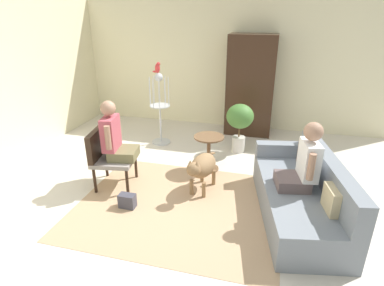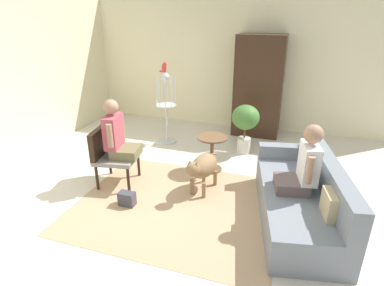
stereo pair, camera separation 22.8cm
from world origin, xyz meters
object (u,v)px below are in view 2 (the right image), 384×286
at_px(potted_plant, 245,121).
at_px(handbag, 127,199).
at_px(couch, 301,199).
at_px(armoire_cabinet, 258,87).
at_px(round_end_table, 212,150).
at_px(bird_cage_stand, 166,109).
at_px(parrot, 164,67).
at_px(person_on_armchair, 117,134).
at_px(armchair, 109,151).
at_px(person_on_couch, 304,165).
at_px(dog, 203,167).

distance_m(potted_plant, handbag, 2.59).
relative_size(couch, armoire_cabinet, 1.05).
distance_m(potted_plant, armoire_cabinet, 1.14).
relative_size(round_end_table, handbag, 2.69).
height_order(couch, handbag, couch).
distance_m(round_end_table, bird_cage_stand, 1.50).
relative_size(round_end_table, parrot, 2.98).
bearing_deg(person_on_armchair, bird_cage_stand, 88.52).
bearing_deg(armchair, parrot, 84.34).
xyz_separation_m(person_on_armchair, potted_plant, (1.59, 1.71, -0.18)).
bearing_deg(person_on_armchair, person_on_couch, -3.16).
bearing_deg(couch, round_end_table, 145.97).
xyz_separation_m(couch, person_on_armchair, (-2.61, 0.11, 0.50)).
height_order(armchair, potted_plant, potted_plant).
bearing_deg(armoire_cabinet, potted_plant, -93.57).
height_order(person_on_couch, potted_plant, person_on_couch).
xyz_separation_m(couch, handbag, (-2.22, -0.41, -0.19)).
relative_size(bird_cage_stand, parrot, 6.98).
relative_size(parrot, armoire_cabinet, 0.10).
xyz_separation_m(person_on_armchair, round_end_table, (1.20, 0.84, -0.44)).
height_order(person_on_couch, handbag, person_on_couch).
height_order(round_end_table, parrot, parrot).
bearing_deg(couch, potted_plant, 119.27).
distance_m(person_on_armchair, bird_cage_stand, 1.74).
bearing_deg(person_on_couch, dog, 167.43).
bearing_deg(parrot, person_on_armchair, -91.03).
relative_size(person_on_couch, armoire_cabinet, 0.41).
xyz_separation_m(person_on_armchair, armoire_cabinet, (1.66, 2.77, 0.22)).
bearing_deg(round_end_table, handbag, -121.02).
distance_m(armchair, parrot, 2.02).
distance_m(couch, person_on_couch, 0.48).
relative_size(person_on_armchair, dog, 0.97).
bearing_deg(bird_cage_stand, dog, -52.64).
height_order(bird_cage_stand, parrot, parrot).
bearing_deg(person_on_couch, potted_plant, 118.11).
bearing_deg(handbag, dog, 37.85).
bearing_deg(armoire_cabinet, handbag, -111.08).
height_order(couch, armchair, armchair).
height_order(armchair, armoire_cabinet, armoire_cabinet).
xyz_separation_m(couch, person_on_couch, (-0.03, -0.03, 0.48)).
height_order(dog, parrot, parrot).
height_order(dog, bird_cage_stand, bird_cage_stand).
bearing_deg(bird_cage_stand, couch, -35.79).
relative_size(bird_cage_stand, potted_plant, 1.52).
bearing_deg(handbag, bird_cage_stand, 98.60).
distance_m(round_end_table, dog, 0.69).
relative_size(dog, handbag, 4.00).
distance_m(couch, round_end_table, 1.69).
xyz_separation_m(armchair, potted_plant, (1.73, 1.73, 0.10)).
height_order(dog, handbag, dog).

